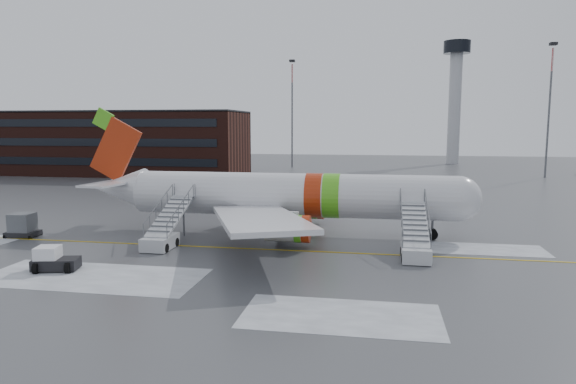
% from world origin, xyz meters
% --- Properties ---
extents(ground, '(260.00, 260.00, 0.00)m').
position_xyz_m(ground, '(0.00, 0.00, 0.00)').
color(ground, '#494C4F').
rests_on(ground, ground).
extents(airliner, '(35.03, 32.97, 11.18)m').
position_xyz_m(airliner, '(3.34, 5.02, 3.42)').
color(airliner, silver).
rests_on(airliner, ground).
extents(airstair_fwd, '(2.05, 7.70, 3.48)m').
position_xyz_m(airstair_fwd, '(14.44, -1.52, 1.06)').
color(airstair_fwd, silver).
rests_on(airstair_fwd, ground).
extents(airstair_aft, '(2.05, 7.70, 3.48)m').
position_xyz_m(airstair_aft, '(-4.87, -1.52, 1.06)').
color(airstair_aft, '#B5B8BD').
rests_on(airstair_aft, ground).
extents(pushback_tug, '(3.11, 2.60, 1.62)m').
position_xyz_m(pushback_tug, '(-9.33, -9.10, 0.72)').
color(pushback_tug, black).
rests_on(pushback_tug, ground).
extents(uld_container, '(2.64, 2.02, 2.04)m').
position_xyz_m(uld_container, '(-18.39, -0.13, 0.95)').
color(uld_container, black).
rests_on(uld_container, ground).
extents(terminal_building, '(62.00, 16.11, 12.30)m').
position_xyz_m(terminal_building, '(-45.00, 54.98, 6.20)').
color(terminal_building, '#3F1E16').
rests_on(terminal_building, ground).
extents(control_tower, '(6.40, 6.40, 30.00)m').
position_xyz_m(control_tower, '(30.00, 95.00, 18.75)').
color(control_tower, '#B2B5BA').
rests_on(control_tower, ground).
extents(light_mast_far_ne, '(1.20, 1.20, 24.25)m').
position_xyz_m(light_mast_far_ne, '(42.00, 62.00, 13.84)').
color(light_mast_far_ne, '#595B60').
rests_on(light_mast_far_ne, ground).
extents(light_mast_far_n, '(1.20, 1.20, 24.25)m').
position_xyz_m(light_mast_far_n, '(-8.00, 78.00, 13.84)').
color(light_mast_far_n, '#595B60').
rests_on(light_mast_far_n, ground).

